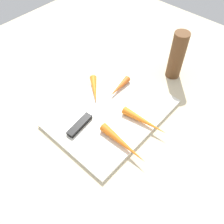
{
  "coord_description": "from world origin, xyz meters",
  "views": [
    {
      "loc": [
        0.34,
        0.31,
        0.58
      ],
      "look_at": [
        0.0,
        0.0,
        0.01
      ],
      "focal_mm": 38.46,
      "sensor_mm": 36.0,
      "label": 1
    }
  ],
  "objects_px": {
    "knife": "(83,122)",
    "carrot_shortest": "(119,87)",
    "carrot_longest": "(123,143)",
    "carrot_long": "(144,121)",
    "pepper_grinder": "(177,56)",
    "carrot_short": "(94,89)",
    "cutting_board": "(112,113)"
  },
  "relations": [
    {
      "from": "carrot_short",
      "to": "carrot_longest",
      "type": "bearing_deg",
      "value": 15.42
    },
    {
      "from": "carrot_short",
      "to": "knife",
      "type": "bearing_deg",
      "value": -20.23
    },
    {
      "from": "cutting_board",
      "to": "carrot_short",
      "type": "relative_size",
      "value": 3.18
    },
    {
      "from": "knife",
      "to": "carrot_shortest",
      "type": "xyz_separation_m",
      "value": [
        -0.17,
        -0.01,
        0.01
      ]
    },
    {
      "from": "pepper_grinder",
      "to": "carrot_shortest",
      "type": "bearing_deg",
      "value": -23.74
    },
    {
      "from": "knife",
      "to": "carrot_short",
      "type": "distance_m",
      "value": 0.13
    },
    {
      "from": "knife",
      "to": "carrot_longest",
      "type": "relative_size",
      "value": 1.29
    },
    {
      "from": "knife",
      "to": "carrot_longest",
      "type": "xyz_separation_m",
      "value": [
        -0.02,
        0.14,
        0.01
      ]
    },
    {
      "from": "cutting_board",
      "to": "carrot_long",
      "type": "bearing_deg",
      "value": 106.79
    },
    {
      "from": "carrot_shortest",
      "to": "pepper_grinder",
      "type": "height_order",
      "value": "pepper_grinder"
    },
    {
      "from": "cutting_board",
      "to": "carrot_longest",
      "type": "relative_size",
      "value": 2.31
    },
    {
      "from": "carrot_shortest",
      "to": "carrot_short",
      "type": "bearing_deg",
      "value": -47.2
    },
    {
      "from": "carrot_shortest",
      "to": "carrot_longest",
      "type": "relative_size",
      "value": 0.67
    },
    {
      "from": "knife",
      "to": "carrot_shortest",
      "type": "distance_m",
      "value": 0.17
    },
    {
      "from": "carrot_shortest",
      "to": "carrot_longest",
      "type": "xyz_separation_m",
      "value": [
        0.15,
        0.15,
        0.0
      ]
    },
    {
      "from": "carrot_long",
      "to": "carrot_shortest",
      "type": "height_order",
      "value": "carrot_long"
    },
    {
      "from": "knife",
      "to": "carrot_longest",
      "type": "bearing_deg",
      "value": -88.18
    },
    {
      "from": "carrot_shortest",
      "to": "knife",
      "type": "bearing_deg",
      "value": -2.31
    },
    {
      "from": "pepper_grinder",
      "to": "knife",
      "type": "bearing_deg",
      "value": -11.32
    },
    {
      "from": "knife",
      "to": "carrot_long",
      "type": "relative_size",
      "value": 1.4
    },
    {
      "from": "carrot_longest",
      "to": "carrot_short",
      "type": "bearing_deg",
      "value": 157.9
    },
    {
      "from": "cutting_board",
      "to": "pepper_grinder",
      "type": "distance_m",
      "value": 0.29
    },
    {
      "from": "carrot_long",
      "to": "pepper_grinder",
      "type": "relative_size",
      "value": 0.86
    },
    {
      "from": "cutting_board",
      "to": "knife",
      "type": "relative_size",
      "value": 1.79
    },
    {
      "from": "carrot_long",
      "to": "pepper_grinder",
      "type": "xyz_separation_m",
      "value": [
        -0.25,
        -0.06,
        0.06
      ]
    },
    {
      "from": "carrot_shortest",
      "to": "carrot_long",
      "type": "bearing_deg",
      "value": 63.2
    },
    {
      "from": "knife",
      "to": "carrot_shortest",
      "type": "relative_size",
      "value": 1.92
    },
    {
      "from": "cutting_board",
      "to": "carrot_long",
      "type": "distance_m",
      "value": 0.1
    },
    {
      "from": "cutting_board",
      "to": "pepper_grinder",
      "type": "height_order",
      "value": "pepper_grinder"
    },
    {
      "from": "cutting_board",
      "to": "carrot_shortest",
      "type": "relative_size",
      "value": 3.44
    },
    {
      "from": "carrot_long",
      "to": "carrot_short",
      "type": "distance_m",
      "value": 0.2
    },
    {
      "from": "carrot_long",
      "to": "carrot_shortest",
      "type": "relative_size",
      "value": 1.37
    }
  ]
}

